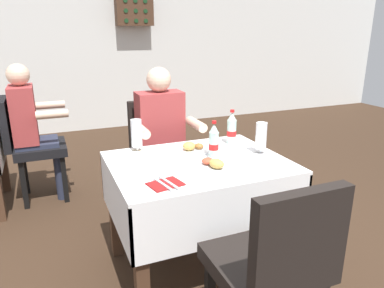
# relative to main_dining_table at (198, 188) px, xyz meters

# --- Properties ---
(ground_plane) EXTENTS (11.00, 11.00, 0.00)m
(ground_plane) POSITION_rel_main_dining_table_xyz_m (0.13, -0.09, -0.58)
(ground_plane) COLOR #382619
(back_wall) EXTENTS (11.00, 0.12, 3.18)m
(back_wall) POSITION_rel_main_dining_table_xyz_m (0.13, 3.95, 1.01)
(back_wall) COLOR silver
(back_wall) RESTS_ON ground
(main_dining_table) EXTENTS (1.06, 0.83, 0.76)m
(main_dining_table) POSITION_rel_main_dining_table_xyz_m (0.00, 0.00, 0.00)
(main_dining_table) COLOR white
(main_dining_table) RESTS_ON ground
(chair_far_diner_seat) EXTENTS (0.44, 0.50, 0.97)m
(chair_far_diner_seat) POSITION_rel_main_dining_table_xyz_m (0.00, 0.81, -0.02)
(chair_far_diner_seat) COLOR black
(chair_far_diner_seat) RESTS_ON ground
(chair_near_camera_side) EXTENTS (0.44, 0.50, 0.97)m
(chair_near_camera_side) POSITION_rel_main_dining_table_xyz_m (-0.00, -0.81, -0.02)
(chair_near_camera_side) COLOR black
(chair_near_camera_side) RESTS_ON ground
(seated_diner_far) EXTENTS (0.50, 0.46, 1.26)m
(seated_diner_far) POSITION_rel_main_dining_table_xyz_m (-0.00, 0.70, 0.13)
(seated_diner_far) COLOR #282D42
(seated_diner_far) RESTS_ON ground
(plate_near_camera) EXTENTS (0.24, 0.24, 0.07)m
(plate_near_camera) POSITION_rel_main_dining_table_xyz_m (0.03, -0.15, 0.20)
(plate_near_camera) COLOR white
(plate_near_camera) RESTS_ON main_dining_table
(plate_far_diner) EXTENTS (0.25, 0.25, 0.07)m
(plate_far_diner) POSITION_rel_main_dining_table_xyz_m (0.04, 0.19, 0.20)
(plate_far_diner) COLOR white
(plate_far_diner) RESTS_ON main_dining_table
(beer_glass_left) EXTENTS (0.07, 0.07, 0.21)m
(beer_glass_left) POSITION_rel_main_dining_table_xyz_m (0.43, -0.03, 0.29)
(beer_glass_left) COLOR white
(beer_glass_left) RESTS_ON main_dining_table
(beer_glass_middle) EXTENTS (0.07, 0.07, 0.22)m
(beer_glass_middle) POSITION_rel_main_dining_table_xyz_m (-0.30, 0.33, 0.30)
(beer_glass_middle) COLOR white
(beer_glass_middle) RESTS_ON main_dining_table
(cola_bottle_primary) EXTENTS (0.07, 0.07, 0.25)m
(cola_bottle_primary) POSITION_rel_main_dining_table_xyz_m (0.36, 0.23, 0.29)
(cola_bottle_primary) COLOR silver
(cola_bottle_primary) RESTS_ON main_dining_table
(cola_bottle_secondary) EXTENTS (0.06, 0.06, 0.24)m
(cola_bottle_secondary) POSITION_rel_main_dining_table_xyz_m (0.11, 0.01, 0.29)
(cola_bottle_secondary) COLOR silver
(cola_bottle_secondary) RESTS_ON main_dining_table
(napkin_cutlery_set) EXTENTS (0.19, 0.20, 0.01)m
(napkin_cutlery_set) POSITION_rel_main_dining_table_xyz_m (-0.30, -0.26, 0.19)
(napkin_cutlery_set) COLOR maroon
(napkin_cutlery_set) RESTS_ON main_dining_table
(background_chair_right) EXTENTS (0.50, 0.44, 0.97)m
(background_chair_right) POSITION_rel_main_dining_table_xyz_m (-1.01, 1.52, -0.02)
(background_chair_right) COLOR black
(background_chair_right) RESTS_ON ground
(background_patron) EXTENTS (0.46, 0.50, 1.26)m
(background_patron) POSITION_rel_main_dining_table_xyz_m (-0.96, 1.52, 0.13)
(background_patron) COLOR #282D42
(background_patron) RESTS_ON ground
(wall_bottle_rack) EXTENTS (0.56, 0.21, 0.42)m
(wall_bottle_rack) POSITION_rel_main_dining_table_xyz_m (0.58, 3.79, 1.23)
(wall_bottle_rack) COLOR #472D1E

